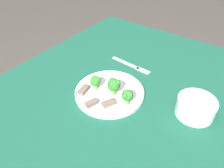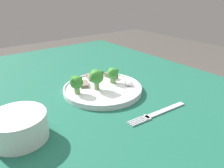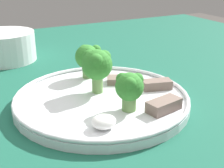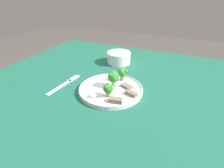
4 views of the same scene
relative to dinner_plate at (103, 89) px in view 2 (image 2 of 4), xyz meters
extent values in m
cube|color=#195642|center=(0.02, 0.07, -0.02)|extent=(1.27, 1.03, 0.03)
cylinder|color=brown|center=(0.59, -0.39, -0.40)|extent=(0.06, 0.06, 0.72)
cylinder|color=white|center=(0.00, 0.00, 0.00)|extent=(0.26, 0.26, 0.01)
torus|color=white|center=(0.00, 0.00, 0.01)|extent=(0.26, 0.26, 0.01)
cube|color=silver|center=(-0.21, -0.07, -0.01)|extent=(0.02, 0.14, 0.00)
cube|color=silver|center=(-0.21, 0.00, -0.01)|extent=(0.03, 0.02, 0.00)
cube|color=silver|center=(-0.20, 0.03, -0.01)|extent=(0.01, 0.06, 0.00)
cube|color=silver|center=(-0.20, 0.03, -0.01)|extent=(0.01, 0.06, 0.00)
cube|color=silver|center=(-0.21, 0.03, -0.01)|extent=(0.01, 0.06, 0.00)
cube|color=silver|center=(-0.22, 0.03, -0.01)|extent=(0.01, 0.06, 0.00)
cylinder|color=white|center=(-0.09, 0.30, 0.02)|extent=(0.13, 0.13, 0.06)
cylinder|color=white|center=(-0.09, 0.30, 0.02)|extent=(0.11, 0.11, 0.05)
cylinder|color=#709E56|center=(0.02, 0.09, 0.01)|extent=(0.02, 0.02, 0.02)
sphere|color=#337F2D|center=(0.02, 0.09, 0.04)|extent=(0.04, 0.04, 0.04)
sphere|color=#337F2D|center=(0.03, 0.09, 0.05)|extent=(0.02, 0.02, 0.02)
sphere|color=#337F2D|center=(0.01, 0.10, 0.05)|extent=(0.02, 0.02, 0.02)
sphere|color=#337F2D|center=(0.01, 0.08, 0.05)|extent=(0.02, 0.02, 0.02)
cylinder|color=#709E56|center=(0.00, 0.02, 0.02)|extent=(0.02, 0.02, 0.03)
sphere|color=#337F2D|center=(0.00, 0.02, 0.05)|extent=(0.05, 0.05, 0.05)
sphere|color=#337F2D|center=(0.02, 0.02, 0.06)|extent=(0.02, 0.02, 0.02)
sphere|color=#337F2D|center=(0.00, 0.03, 0.06)|extent=(0.02, 0.02, 0.02)
sphere|color=#337F2D|center=(0.00, 0.01, 0.06)|extent=(0.02, 0.02, 0.02)
cylinder|color=#709E56|center=(0.02, -0.05, 0.01)|extent=(0.02, 0.02, 0.02)
sphere|color=#337F2D|center=(0.02, -0.05, 0.04)|extent=(0.04, 0.04, 0.04)
sphere|color=#337F2D|center=(0.03, -0.05, 0.05)|extent=(0.02, 0.02, 0.02)
sphere|color=#337F2D|center=(0.01, -0.04, 0.05)|extent=(0.02, 0.02, 0.02)
sphere|color=#337F2D|center=(0.01, -0.06, 0.05)|extent=(0.02, 0.02, 0.02)
cube|color=#756056|center=(0.06, 0.04, 0.01)|extent=(0.06, 0.05, 0.01)
cube|color=#756056|center=(0.09, -0.01, 0.01)|extent=(0.05, 0.03, 0.01)
cube|color=#756056|center=(0.06, -0.08, 0.01)|extent=(0.05, 0.03, 0.02)
ellipsoid|color=white|center=(-0.04, -0.08, 0.01)|extent=(0.03, 0.03, 0.02)
camera|label=1|loc=(0.50, 0.37, 0.54)|focal=35.00mm
camera|label=2|loc=(-0.54, 0.38, 0.31)|focal=35.00mm
camera|label=3|loc=(-0.18, -0.39, 0.20)|focal=50.00mm
camera|label=4|loc=(0.26, -0.56, 0.37)|focal=28.00mm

